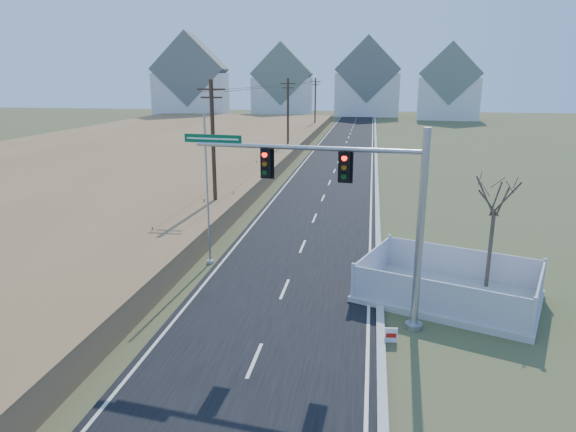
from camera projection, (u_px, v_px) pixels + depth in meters
The scene contains 16 objects.
ground at pixel (267, 333), 18.92m from camera, with size 260.00×260.00×0.00m, color #495629.
road at pixel (343, 150), 66.55m from camera, with size 8.00×180.00×0.06m, color black.
curb at pixel (376, 150), 65.89m from camera, with size 0.30×180.00×0.18m, color #B2AFA8.
reed_marsh at pixel (135, 151), 60.56m from camera, with size 38.00×110.00×1.30m, color #996E45.
utility_pole_near at pixel (213, 149), 32.99m from camera, with size 1.80×0.26×9.00m.
utility_pole_mid at pixel (288, 115), 61.57m from camera, with size 1.80×0.26×9.00m.
utility_pole_far at pixel (315, 103), 90.15m from camera, with size 1.80×0.26×9.00m.
condo_nw at pixel (191, 84), 118.04m from camera, with size 17.69×13.38×19.05m.
condo_nnw at pixel (283, 87), 122.78m from camera, with size 14.93×11.17×17.03m.
condo_n at pixel (367, 84), 123.33m from camera, with size 15.27×10.20×18.54m.
condo_ne at pixel (449, 88), 113.13m from camera, with size 14.12×10.51×16.52m.
traffic_signal_mast at pixel (368, 207), 18.60m from camera, with size 9.36×1.45×7.50m.
fence_enclosure at pixel (448, 293), 21.73m from camera, with size 8.37×7.02×1.64m.
open_sign at pixel (391, 335), 18.16m from camera, with size 0.46×0.11×0.56m.
flagpole at pixel (208, 206), 25.25m from camera, with size 0.34×0.34×7.55m.
bare_tree at pixel (496, 194), 21.41m from camera, with size 2.06×2.06×5.47m.
Camera 1 is at (3.52, -16.78, 9.13)m, focal length 32.00 mm.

